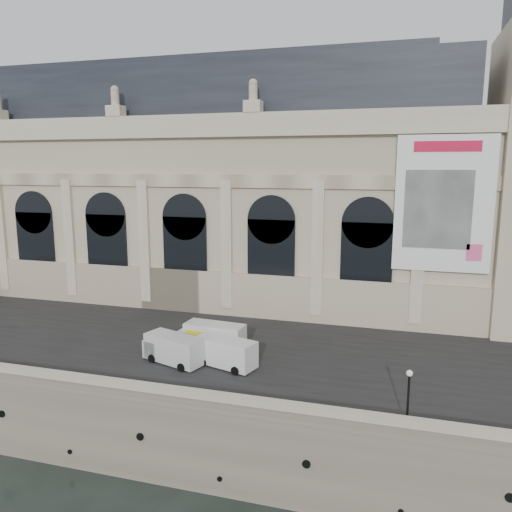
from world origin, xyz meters
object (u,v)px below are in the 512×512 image
(van_b, at_px, (172,349))
(box_truck, at_px, (211,337))
(van_c, at_px, (223,352))
(lamp_right, at_px, (408,400))

(van_b, bearing_deg, box_truck, 55.99)
(van_b, xyz_separation_m, box_truck, (2.29, 3.40, 0.07))
(van_c, bearing_deg, lamp_right, -23.33)
(box_truck, bearing_deg, van_b, -124.01)
(van_b, distance_m, lamp_right, 20.12)
(van_b, bearing_deg, lamp_right, -16.95)
(lamp_right, bearing_deg, van_b, 163.05)
(box_truck, distance_m, lamp_right, 19.32)
(van_b, height_order, van_c, van_b)
(van_c, height_order, lamp_right, lamp_right)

